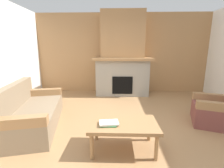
% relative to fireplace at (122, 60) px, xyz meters
% --- Properties ---
extents(ground, '(9.00, 9.00, 0.00)m').
position_rel_fireplace_xyz_m(ground, '(0.00, -2.62, -1.16)').
color(ground, '#9E754C').
extents(wall_back_wood_panel, '(6.00, 0.12, 2.70)m').
position_rel_fireplace_xyz_m(wall_back_wood_panel, '(0.00, 0.38, 0.19)').
color(wall_back_wood_panel, '#A87A4C').
rests_on(wall_back_wood_panel, ground).
extents(fireplace, '(1.90, 0.82, 2.70)m').
position_rel_fireplace_xyz_m(fireplace, '(0.00, 0.00, 0.00)').
color(fireplace, gray).
rests_on(fireplace, ground).
extents(couch, '(1.22, 1.94, 0.85)m').
position_rel_fireplace_xyz_m(couch, '(-1.84, -2.42, -0.88)').
color(couch, '#847056').
rests_on(couch, ground).
extents(armchair, '(0.97, 0.97, 0.85)m').
position_rel_fireplace_xyz_m(armchair, '(1.83, -2.22, -0.87)').
color(armchair, brown).
rests_on(armchair, ground).
extents(coffee_table, '(1.00, 0.60, 0.43)m').
position_rel_fireplace_xyz_m(coffee_table, '(-0.08, -3.08, -0.79)').
color(coffee_table, '#997047').
rests_on(coffee_table, ground).
extents(book_stack_near_edge, '(0.30, 0.22, 0.04)m').
position_rel_fireplace_xyz_m(book_stack_near_edge, '(-0.30, -3.15, -0.71)').
color(book_stack_near_edge, '#3D7F4C').
rests_on(book_stack_near_edge, coffee_table).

